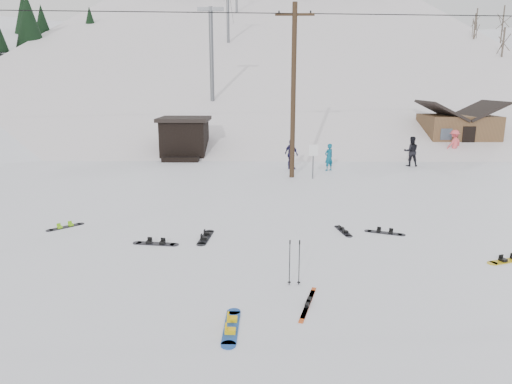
{
  "coord_description": "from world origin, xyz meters",
  "views": [
    {
      "loc": [
        0.4,
        -10.53,
        5.01
      ],
      "look_at": [
        0.17,
        4.59,
        1.4
      ],
      "focal_mm": 32.0,
      "sensor_mm": 36.0,
      "label": 1
    }
  ],
  "objects_px": {
    "cabin": "(457,132)",
    "hero_snowboard": "(231,327)",
    "utility_pole": "(293,90)",
    "hero_skis": "(308,303)"
  },
  "relations": [
    {
      "from": "hero_snowboard",
      "to": "utility_pole",
      "type": "bearing_deg",
      "value": -7.13
    },
    {
      "from": "utility_pole",
      "to": "cabin",
      "type": "distance_m",
      "value": 16.71
    },
    {
      "from": "cabin",
      "to": "hero_snowboard",
      "type": "xyz_separation_m",
      "value": [
        -15.25,
        -25.87,
        -1.45
      ]
    },
    {
      "from": "hero_snowboard",
      "to": "hero_skis",
      "type": "bearing_deg",
      "value": -57.15
    },
    {
      "from": "cabin",
      "to": "hero_snowboard",
      "type": "height_order",
      "value": "cabin"
    },
    {
      "from": "utility_pole",
      "to": "hero_skis",
      "type": "distance_m",
      "value": 15.53
    },
    {
      "from": "cabin",
      "to": "hero_skis",
      "type": "relative_size",
      "value": 3.08
    },
    {
      "from": "hero_skis",
      "to": "hero_snowboard",
      "type": "bearing_deg",
      "value": -132.54
    },
    {
      "from": "cabin",
      "to": "hero_snowboard",
      "type": "distance_m",
      "value": 30.07
    },
    {
      "from": "utility_pole",
      "to": "cabin",
      "type": "bearing_deg",
      "value": 37.56
    }
  ]
}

